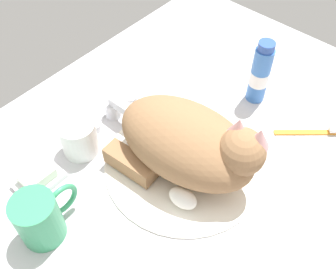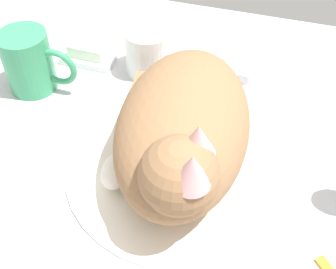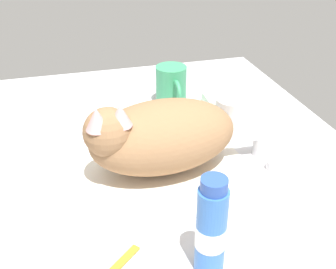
% 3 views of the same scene
% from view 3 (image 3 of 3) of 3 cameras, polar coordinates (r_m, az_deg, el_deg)
% --- Properties ---
extents(ground_plane, '(1.10, 0.83, 0.03)m').
position_cam_3_polar(ground_plane, '(0.81, -0.61, -5.62)').
color(ground_plane, silver).
extents(sink_basin, '(0.32, 0.32, 0.01)m').
position_cam_3_polar(sink_basin, '(0.80, -0.62, -4.49)').
color(sink_basin, white).
rests_on(sink_basin, ground_plane).
extents(faucet, '(0.14, 0.11, 0.06)m').
position_cam_3_polar(faucet, '(0.85, 11.92, -1.21)').
color(faucet, silver).
rests_on(faucet, ground_plane).
extents(cat, '(0.20, 0.30, 0.16)m').
position_cam_3_polar(cat, '(0.76, -1.49, -0.12)').
color(cat, '#936B47').
rests_on(cat, sink_basin).
extents(coffee_mug, '(0.12, 0.08, 0.10)m').
position_cam_3_polar(coffee_mug, '(1.03, 0.48, 6.69)').
color(coffee_mug, '#389966').
rests_on(coffee_mug, ground_plane).
extents(rinse_cup, '(0.07, 0.07, 0.08)m').
position_cam_3_polar(rinse_cup, '(0.93, 8.77, 2.74)').
color(rinse_cup, white).
rests_on(rinse_cup, ground_plane).
extents(soap_dish, '(0.09, 0.06, 0.01)m').
position_cam_3_polar(soap_dish, '(1.03, 6.37, 3.80)').
color(soap_dish, white).
rests_on(soap_dish, ground_plane).
extents(soap_bar, '(0.06, 0.05, 0.02)m').
position_cam_3_polar(soap_bar, '(1.02, 6.42, 4.64)').
color(soap_bar, silver).
rests_on(soap_bar, soap_dish).
extents(toothpaste_bottle, '(0.04, 0.04, 0.16)m').
position_cam_3_polar(toothpaste_bottle, '(0.57, 5.99, -12.84)').
color(toothpaste_bottle, '#3870C6').
rests_on(toothpaste_bottle, ground_plane).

